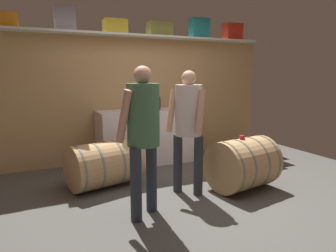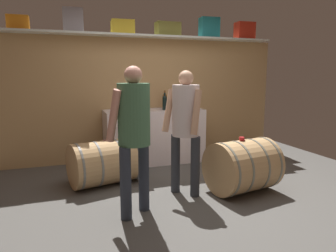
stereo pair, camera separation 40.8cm
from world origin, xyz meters
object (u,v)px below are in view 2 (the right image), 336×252
toolcase_olive (168,29)px  wine_bottle_dark (165,102)px  toolcase_teal (209,28)px  work_cabinet (154,136)px  wine_barrel_near (243,166)px  tasting_cup (242,139)px  visitor_tasting (134,126)px  wine_bottle_amber (165,101)px  toolcase_yellow (123,27)px  wine_glass (142,104)px  winemaker_pouring (185,120)px  toolcase_grey (73,21)px  toolcase_orange (18,23)px  toolcase_red (245,31)px  wine_barrel_far (105,162)px

toolcase_olive → wine_bottle_dark: toolcase_olive is taller
toolcase_teal → work_cabinet: 2.14m
wine_barrel_near → tasting_cup: bearing=169.7°
visitor_tasting → wine_bottle_amber: bearing=28.7°
toolcase_yellow → wine_glass: 1.26m
wine_bottle_amber → winemaker_pouring: bearing=-99.8°
toolcase_teal → toolcase_yellow: bearing=-175.7°
toolcase_grey → toolcase_orange: bearing=-177.1°
toolcase_teal → wine_bottle_amber: (-0.85, -0.09, -1.25)m
toolcase_grey → toolcase_red: 3.01m
toolcase_olive → tasting_cup: toolcase_olive is taller
wine_bottle_amber → winemaker_pouring: 1.65m
wine_barrel_far → winemaker_pouring: bearing=-51.6°
toolcase_grey → toolcase_yellow: bearing=2.9°
toolcase_grey → toolcase_teal: 2.29m
toolcase_orange → wine_barrel_near: toolcase_orange is taller
toolcase_red → wine_bottle_dark: size_ratio=1.19×
toolcase_red → wine_bottle_amber: 2.00m
wine_bottle_amber → tasting_cup: 1.85m
toolcase_olive → wine_barrel_far: (-1.24, -1.03, -1.92)m
toolcase_grey → winemaker_pouring: toolcase_grey is taller
wine_glass → wine_barrel_near: size_ratio=0.16×
toolcase_yellow → tasting_cup: 2.65m
toolcase_red → wine_barrel_near: toolcase_red is taller
wine_bottle_amber → wine_barrel_far: (-1.16, -0.94, -0.72)m
work_cabinet → winemaker_pouring: 1.58m
toolcase_grey → toolcase_red: toolcase_grey is taller
toolcase_teal → work_cabinet: bearing=-164.9°
toolcase_grey → wine_bottle_amber: size_ratio=1.12×
toolcase_teal → toolcase_red: toolcase_teal is taller
toolcase_orange → visitor_tasting: (1.22, -2.06, -1.25)m
toolcase_olive → wine_glass: 1.33m
toolcase_teal → toolcase_orange: bearing=-175.7°
winemaker_pouring → wine_barrel_far: bearing=12.1°
toolcase_teal → wine_bottle_dark: (-0.92, -0.28, -1.26)m
wine_bottle_dark → wine_glass: 0.38m
wine_glass → visitor_tasting: visitor_tasting is taller
tasting_cup → visitor_tasting: size_ratio=0.04×
toolcase_yellow → toolcase_olive: 0.77m
wine_glass → toolcase_teal: bearing=5.3°
work_cabinet → tasting_cup: bearing=-68.8°
wine_glass → tasting_cup: size_ratio=2.18×
wine_bottle_dark → wine_barrel_near: 1.79m
toolcase_olive → work_cabinet: (-0.31, -0.21, -1.77)m
wine_bottle_dark → toolcase_orange: bearing=172.5°
wine_bottle_dark → tasting_cup: wine_bottle_dark is taller
toolcase_grey → visitor_tasting: 2.49m
wine_bottle_amber → toolcase_orange: bearing=177.8°
wine_bottle_amber → tasting_cup: bearing=-76.9°
wine_glass → wine_barrel_near: bearing=-64.0°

